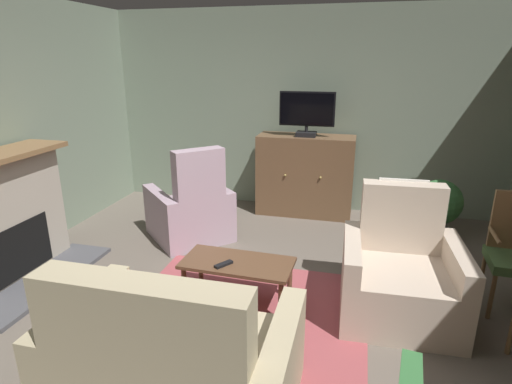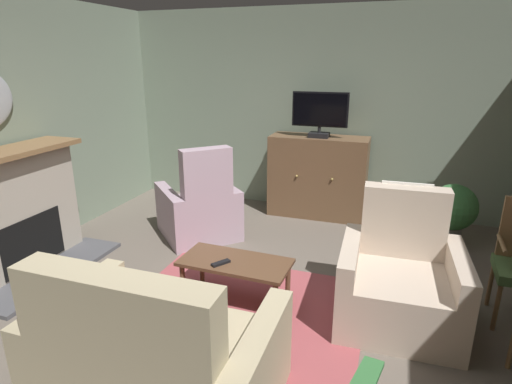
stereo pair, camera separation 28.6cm
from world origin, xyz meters
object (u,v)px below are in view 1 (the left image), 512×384
(fireplace, at_px, (3,223))
(cat, at_px, (123,290))
(television, at_px, (307,113))
(tv_remote, at_px, (224,264))
(armchair_angled_to_table, at_px, (191,212))
(sofa_floral, at_px, (173,364))
(tv_cabinet, at_px, (305,177))
(armchair_near_window, at_px, (400,277))
(potted_plant_on_hearth_side, at_px, (439,205))
(coffee_table, at_px, (238,267))

(fireplace, height_order, cat, fireplace)
(fireplace, bearing_deg, television, 44.07)
(television, relative_size, tv_remote, 4.22)
(armchair_angled_to_table, bearing_deg, sofa_floral, -69.71)
(sofa_floral, relative_size, cat, 2.01)
(fireplace, bearing_deg, tv_cabinet, 44.68)
(tv_cabinet, height_order, armchair_near_window, tv_cabinet)
(fireplace, bearing_deg, sofa_floral, -26.22)
(fireplace, relative_size, tv_cabinet, 1.19)
(television, height_order, potted_plant_on_hearth_side, television)
(tv_remote, height_order, armchair_near_window, armchair_near_window)
(coffee_table, xyz_separation_m, armchair_angled_to_table, (-0.93, 1.20, -0.01))
(fireplace, height_order, armchair_near_window, fireplace)
(coffee_table, distance_m, potted_plant_on_hearth_side, 2.66)
(tv_remote, bearing_deg, armchair_near_window, -44.06)
(fireplace, xyz_separation_m, armchair_near_window, (3.64, 0.31, -0.25))
(fireplace, xyz_separation_m, cat, (1.27, -0.07, -0.50))
(coffee_table, bearing_deg, television, 83.80)
(television, bearing_deg, tv_cabinet, 90.00)
(tv_cabinet, distance_m, coffee_table, 2.42)
(armchair_near_window, bearing_deg, tv_remote, -168.44)
(television, relative_size, potted_plant_on_hearth_side, 0.96)
(television, height_order, cat, television)
(armchair_angled_to_table, bearing_deg, fireplace, -135.66)
(cat, bearing_deg, potted_plant_on_hearth_side, 35.16)
(sofa_floral, height_order, armchair_angled_to_table, armchair_angled_to_table)
(cat, bearing_deg, coffee_table, 10.65)
(fireplace, xyz_separation_m, tv_remote, (2.20, 0.02, -0.17))
(fireplace, distance_m, sofa_floral, 2.52)
(coffee_table, bearing_deg, sofa_floral, -91.66)
(tv_cabinet, relative_size, coffee_table, 1.33)
(television, distance_m, armchair_angled_to_table, 1.96)
(television, distance_m, coffee_table, 2.58)
(coffee_table, xyz_separation_m, potted_plant_on_hearth_side, (1.89, 1.86, 0.09))
(fireplace, distance_m, potted_plant_on_hearth_side, 4.63)
(tv_remote, bearing_deg, cat, 130.08)
(sofa_floral, xyz_separation_m, cat, (-0.99, 1.03, -0.25))
(armchair_near_window, height_order, cat, armchair_near_window)
(tv_cabinet, height_order, cat, tv_cabinet)
(fireplace, relative_size, television, 2.13)
(coffee_table, relative_size, armchair_angled_to_table, 0.80)
(tv_cabinet, xyz_separation_m, armchair_near_window, (1.10, -2.20, -0.18))
(fireplace, xyz_separation_m, potted_plant_on_hearth_side, (4.18, 1.98, -0.14))
(tv_remote, bearing_deg, tv_cabinet, 26.47)
(tv_cabinet, height_order, television, television)
(tv_cabinet, xyz_separation_m, television, (-0.00, -0.05, 0.88))
(sofa_floral, xyz_separation_m, potted_plant_on_hearth_side, (1.93, 3.09, 0.11))
(fireplace, xyz_separation_m, tv_cabinet, (2.54, 2.51, -0.06))
(television, relative_size, coffee_table, 0.74)
(fireplace, height_order, television, television)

